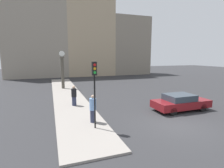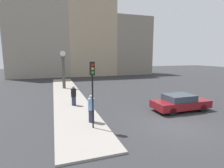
{
  "view_description": "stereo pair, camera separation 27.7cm",
  "coord_description": "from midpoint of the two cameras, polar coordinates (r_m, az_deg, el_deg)",
  "views": [
    {
      "loc": [
        -7.2,
        -8.39,
        4.23
      ],
      "look_at": [
        -1.53,
        7.58,
        1.55
      ],
      "focal_mm": 28.0,
      "sensor_mm": 36.0,
      "label": 1
    },
    {
      "loc": [
        -6.93,
        -8.48,
        4.23
      ],
      "look_at": [
        -1.53,
        7.58,
        1.55
      ],
      "focal_mm": 28.0,
      "sensor_mm": 36.0,
      "label": 2
    }
  ],
  "objects": [
    {
      "name": "ground_plane",
      "position": [
        11.78,
        19.48,
        -12.59
      ],
      "size": [
        120.0,
        120.0,
        0.0
      ],
      "primitive_type": "plane",
      "color": "#2D2D30"
    },
    {
      "name": "sidewalk_corner",
      "position": [
        20.28,
        -14.83,
        -3.21
      ],
      "size": [
        3.05,
        26.71,
        0.11
      ],
      "primitive_type": "cube",
      "color": "gray",
      "rests_on": "ground_plane"
    },
    {
      "name": "building_row",
      "position": [
        39.58,
        -10.81,
        15.15
      ],
      "size": [
        30.89,
        5.0,
        18.68
      ],
      "color": "gray",
      "rests_on": "ground_plane"
    },
    {
      "name": "sedan_car",
      "position": [
        14.84,
        20.95,
        -5.55
      ],
      "size": [
        4.5,
        1.87,
        1.3
      ],
      "color": "maroon",
      "rests_on": "ground_plane"
    },
    {
      "name": "traffic_light_near",
      "position": [
        9.81,
        -6.55,
        0.89
      ],
      "size": [
        0.26,
        0.24,
        3.84
      ],
      "color": "black",
      "rests_on": "sidewalk_corner"
    },
    {
      "name": "street_clock",
      "position": [
        23.44,
        -16.18,
        4.21
      ],
      "size": [
        0.77,
        0.5,
        4.87
      ],
      "color": "#4C473D",
      "rests_on": "sidewalk_corner"
    },
    {
      "name": "pedestrian_black_jacket",
      "position": [
        15.12,
        -12.82,
        -3.8
      ],
      "size": [
        0.43,
        0.43,
        1.69
      ],
      "color": "#2D334C",
      "rests_on": "sidewalk_corner"
    },
    {
      "name": "pedestrian_blue_stripe",
      "position": [
        11.13,
        -6.98,
        -8.06
      ],
      "size": [
        0.41,
        0.41,
        1.75
      ],
      "color": "#2D334C",
      "rests_on": "sidewalk_corner"
    }
  ]
}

